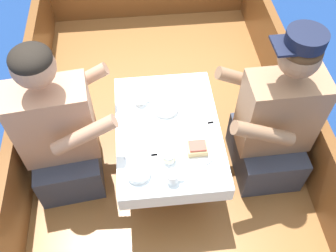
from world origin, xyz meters
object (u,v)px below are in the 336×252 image
(person_port, at_px, (60,133))
(tin_can, at_px, (169,157))
(sandwich, at_px, (197,148))
(coffee_cup_port, at_px, (140,97))
(person_starboard, at_px, (274,124))
(coffee_cup_starboard, at_px, (172,177))

(person_port, distance_m, tin_can, 0.61)
(sandwich, xyz_separation_m, coffee_cup_port, (-0.27, 0.37, 0.00))
(person_starboard, bearing_deg, coffee_cup_starboard, 25.45)
(sandwich, bearing_deg, tin_can, -166.24)
(coffee_cup_port, bearing_deg, person_starboard, -18.04)
(person_port, relative_size, sandwich, 9.55)
(person_port, xyz_separation_m, person_starboard, (1.16, -0.06, 0.01))
(coffee_cup_port, bearing_deg, person_port, -158.81)
(person_port, bearing_deg, sandwich, -22.04)
(person_port, bearing_deg, tin_can, -29.12)
(coffee_cup_port, xyz_separation_m, coffee_cup_starboard, (0.12, -0.53, -0.00))
(person_starboard, relative_size, sandwich, 9.87)
(person_starboard, distance_m, coffee_cup_port, 0.75)
(person_starboard, relative_size, tin_can, 15.19)
(coffee_cup_starboard, bearing_deg, sandwich, 47.02)
(sandwich, relative_size, coffee_cup_port, 0.98)
(person_starboard, bearing_deg, coffee_cup_port, -19.12)
(person_port, relative_size, person_starboard, 0.97)
(person_port, bearing_deg, coffee_cup_port, 14.93)
(person_port, height_order, person_starboard, person_starboard)
(sandwich, bearing_deg, person_port, 164.22)
(person_starboard, relative_size, coffee_cup_starboard, 11.34)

